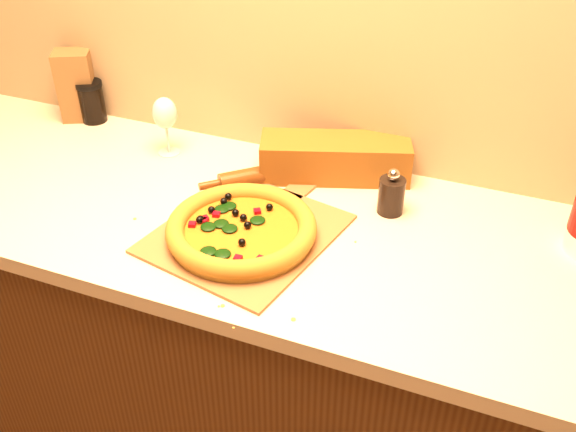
# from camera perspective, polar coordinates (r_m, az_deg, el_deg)

# --- Properties ---
(cabinet) EXTENTS (2.80, 0.65, 0.86)m
(cabinet) POSITION_cam_1_polar(r_m,az_deg,el_deg) (1.81, -2.25, -12.39)
(cabinet) COLOR #44230E
(cabinet) RESTS_ON ground
(countertop) EXTENTS (2.84, 0.68, 0.04)m
(countertop) POSITION_cam_1_polar(r_m,az_deg,el_deg) (1.51, -2.63, -0.72)
(countertop) COLOR beige
(countertop) RESTS_ON cabinet
(pizza_peel) EXTENTS (0.43, 0.56, 0.01)m
(pizza_peel) POSITION_cam_1_polar(r_m,az_deg,el_deg) (1.45, -3.40, -1.25)
(pizza_peel) COLOR brown
(pizza_peel) RESTS_ON countertop
(pizza) EXTENTS (0.33, 0.33, 0.05)m
(pizza) POSITION_cam_1_polar(r_m,az_deg,el_deg) (1.41, -4.16, -1.18)
(pizza) COLOR #AD7E2B
(pizza) RESTS_ON pizza_peel
(pepper_grinder) EXTENTS (0.06, 0.06, 0.12)m
(pepper_grinder) POSITION_cam_1_polar(r_m,az_deg,el_deg) (1.51, 9.18, 1.89)
(pepper_grinder) COLOR black
(pepper_grinder) RESTS_ON countertop
(rolling_pin) EXTENTS (0.26, 0.24, 0.05)m
(rolling_pin) POSITION_cam_1_polar(r_m,az_deg,el_deg) (1.62, -2.23, 3.73)
(rolling_pin) COLOR #5C2E0F
(rolling_pin) RESTS_ON countertop
(bread_bag) EXTENTS (0.39, 0.24, 0.10)m
(bread_bag) POSITION_cam_1_polar(r_m,az_deg,el_deg) (1.63, 4.20, 5.15)
(bread_bag) COLOR brown
(bread_bag) RESTS_ON countertop
(wine_glass) EXTENTS (0.07, 0.07, 0.16)m
(wine_glass) POSITION_cam_1_polar(r_m,az_deg,el_deg) (1.73, -10.90, 8.84)
(wine_glass) COLOR silver
(wine_glass) RESTS_ON countertop
(paper_bag) EXTENTS (0.13, 0.12, 0.20)m
(paper_bag) POSITION_cam_1_polar(r_m,az_deg,el_deg) (2.00, -18.26, 10.95)
(paper_bag) COLOR brown
(paper_bag) RESTS_ON countertop
(dark_jar) EXTENTS (0.08, 0.08, 0.12)m
(dark_jar) POSITION_cam_1_polar(r_m,az_deg,el_deg) (1.99, -17.05, 9.71)
(dark_jar) COLOR black
(dark_jar) RESTS_ON countertop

